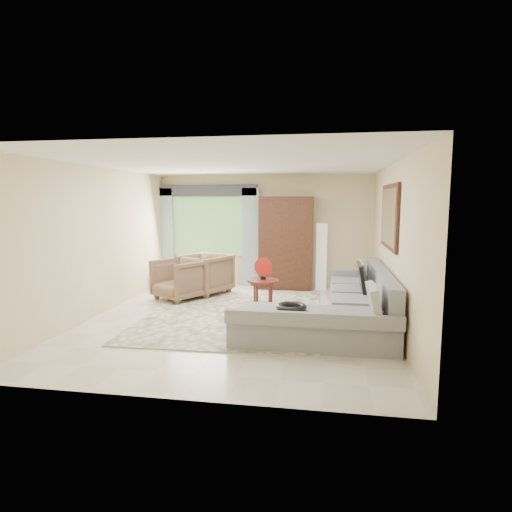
% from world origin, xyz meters
% --- Properties ---
extents(ground, '(6.00, 6.00, 0.00)m').
position_xyz_m(ground, '(0.00, 0.00, 0.00)').
color(ground, silver).
rests_on(ground, ground).
extents(area_rug, '(3.09, 4.07, 0.02)m').
position_xyz_m(area_rug, '(-0.13, 0.36, 0.01)').
color(area_rug, '#F8F0C4').
rests_on(area_rug, ground).
extents(sectional_sofa, '(2.30, 3.46, 0.90)m').
position_xyz_m(sectional_sofa, '(1.78, -0.18, 0.28)').
color(sectional_sofa, gray).
rests_on(sectional_sofa, ground).
extents(tv_screen, '(0.14, 0.74, 0.48)m').
position_xyz_m(tv_screen, '(2.05, 0.36, 0.72)').
color(tv_screen, black).
rests_on(tv_screen, sectional_sofa).
extents(garden_hose, '(0.43, 0.43, 0.09)m').
position_xyz_m(garden_hose, '(1.00, -1.16, 0.55)').
color(garden_hose, black).
rests_on(garden_hose, sectional_sofa).
extents(coffee_table, '(0.58, 0.58, 0.58)m').
position_xyz_m(coffee_table, '(0.33, 0.64, 0.30)').
color(coffee_table, '#461912').
rests_on(coffee_table, ground).
extents(red_disc, '(0.34, 0.10, 0.34)m').
position_xyz_m(red_disc, '(0.33, 0.64, 0.81)').
color(red_disc, '#AD1C11').
rests_on(red_disc, coffee_table).
extents(armchair_left, '(1.24, 1.25, 0.83)m').
position_xyz_m(armchair_left, '(-1.48, 1.26, 0.42)').
color(armchair_left, brown).
rests_on(armchair_left, ground).
extents(armchair_right, '(1.26, 1.27, 0.87)m').
position_xyz_m(armchair_right, '(-1.13, 1.85, 0.43)').
color(armchair_right, olive).
rests_on(armchair_right, ground).
extents(potted_plant, '(0.45, 0.40, 0.49)m').
position_xyz_m(potted_plant, '(-2.22, 2.28, 0.25)').
color(potted_plant, '#999999').
rests_on(potted_plant, ground).
extents(armoire, '(1.20, 0.55, 2.10)m').
position_xyz_m(armoire, '(0.55, 2.72, 1.05)').
color(armoire, '#321810').
rests_on(armoire, ground).
extents(floor_lamp, '(0.24, 0.24, 1.50)m').
position_xyz_m(floor_lamp, '(1.35, 2.78, 0.75)').
color(floor_lamp, silver).
rests_on(floor_lamp, ground).
extents(window, '(1.80, 0.04, 1.40)m').
position_xyz_m(window, '(-1.35, 2.97, 1.40)').
color(window, '#669E59').
rests_on(window, wall_back).
extents(curtain_left, '(0.40, 0.08, 2.30)m').
position_xyz_m(curtain_left, '(-2.40, 2.88, 1.15)').
color(curtain_left, '#9EB7CC').
rests_on(curtain_left, ground).
extents(curtain_right, '(0.40, 0.08, 2.30)m').
position_xyz_m(curtain_right, '(-0.30, 2.88, 1.15)').
color(curtain_right, '#9EB7CC').
rests_on(curtain_right, ground).
extents(valance, '(2.40, 0.12, 0.26)m').
position_xyz_m(valance, '(-1.35, 2.90, 2.25)').
color(valance, '#1E232D').
rests_on(valance, wall_back).
extents(wall_mirror, '(0.05, 1.70, 1.05)m').
position_xyz_m(wall_mirror, '(2.46, 0.35, 1.75)').
color(wall_mirror, black).
rests_on(wall_mirror, wall_right).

